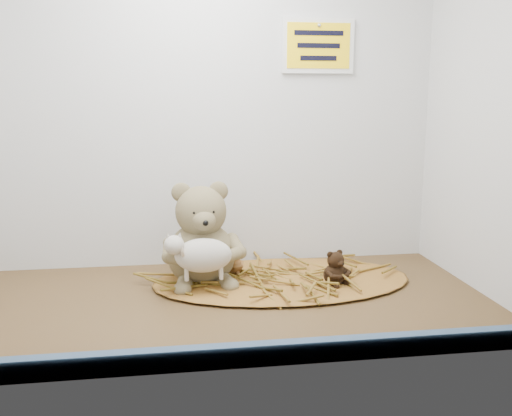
{
  "coord_description": "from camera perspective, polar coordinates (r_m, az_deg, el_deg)",
  "views": [
    {
      "loc": [
        -6.94,
        -113.74,
        42.97
      ],
      "look_at": [
        10.6,
        4.15,
        19.29
      ],
      "focal_mm": 40.0,
      "sensor_mm": 36.0,
      "label": 1
    }
  ],
  "objects": [
    {
      "name": "mini_teddy_brown",
      "position": [
        1.3,
        7.9,
        -5.78
      ],
      "size": [
        8.57,
        8.73,
        7.79
      ],
      "primitive_type": null,
      "rotation": [
        0.0,
        0.0,
        0.46
      ],
      "color": "black",
      "rests_on": "straw_bed"
    },
    {
      "name": "alcove_shell",
      "position": [
        1.23,
        -5.34,
        12.13
      ],
      "size": [
        120.4,
        60.2,
        90.4
      ],
      "color": "#422E17",
      "rests_on": "ground"
    },
    {
      "name": "mini_teddy_tan",
      "position": [
        1.37,
        -2.29,
        -5.07
      ],
      "size": [
        6.83,
        7.04,
        6.81
      ],
      "primitive_type": null,
      "rotation": [
        0.0,
        0.0,
        -0.27
      ],
      "color": "#976031",
      "rests_on": "straw_bed"
    },
    {
      "name": "front_rail",
      "position": [
        0.95,
        -3.53,
        -14.57
      ],
      "size": [
        119.28,
        2.2,
        3.6
      ],
      "primitive_type": "cube",
      "color": "#3D5A76",
      "rests_on": "shelf_floor"
    },
    {
      "name": "straw_bed",
      "position": [
        1.34,
        2.66,
        -7.16
      ],
      "size": [
        60.35,
        35.04,
        1.17
      ],
      "primitive_type": "ellipsoid",
      "color": "brown",
      "rests_on": "shelf_floor"
    },
    {
      "name": "main_teddy",
      "position": [
        1.31,
        -5.52,
        -2.53
      ],
      "size": [
        20.58,
        21.55,
        23.63
      ],
      "primitive_type": null,
      "rotation": [
        0.0,
        0.0,
        0.08
      ],
      "color": "olive",
      "rests_on": "shelf_floor"
    },
    {
      "name": "toy_lamb",
      "position": [
        1.24,
        -5.28,
        -4.75
      ],
      "size": [
        16.15,
        9.86,
        10.44
      ],
      "primitive_type": null,
      "color": "beige",
      "rests_on": "main_teddy"
    },
    {
      "name": "wall_sign",
      "position": [
        1.48,
        6.23,
        15.83
      ],
      "size": [
        16.0,
        1.2,
        11.0
      ],
      "primitive_type": "cube",
      "color": "yellow",
      "rests_on": "back_wall"
    }
  ]
}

